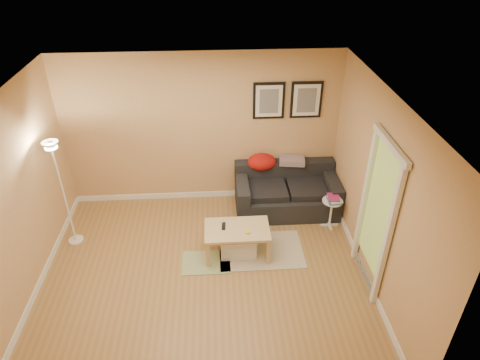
{
  "coord_description": "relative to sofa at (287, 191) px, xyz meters",
  "views": [
    {
      "loc": [
        0.21,
        -4.29,
        4.31
      ],
      "look_at": [
        0.55,
        0.85,
        1.05
      ],
      "focal_mm": 31.64,
      "sensor_mm": 36.0,
      "label": 1
    }
  ],
  "objects": [
    {
      "name": "book_stack",
      "position": [
        0.65,
        -0.51,
        0.16
      ],
      "size": [
        0.26,
        0.3,
        0.08
      ],
      "primitive_type": null,
      "rotation": [
        0.0,
        0.0,
        -0.29
      ],
      "color": "teal",
      "rests_on": "side_table"
    },
    {
      "name": "floor",
      "position": [
        -1.38,
        -1.53,
        -0.38
      ],
      "size": [
        4.5,
        4.5,
        0.0
      ],
      "primitive_type": "plane",
      "color": "olive",
      "rests_on": "ground"
    },
    {
      "name": "green_runner",
      "position": [
        -1.36,
        -1.24,
        -0.37
      ],
      "size": [
        0.7,
        0.5,
        0.01
      ],
      "primitive_type": "cube",
      "color": "#668C4C",
      "rests_on": "ground"
    },
    {
      "name": "wall_right",
      "position": [
        0.87,
        -1.53,
        0.92
      ],
      "size": [
        0.0,
        4.0,
        4.0
      ],
      "primitive_type": "plane",
      "rotation": [
        1.57,
        0.0,
        -1.57
      ],
      "color": "tan",
      "rests_on": "ground"
    },
    {
      "name": "baseboard_back",
      "position": [
        -1.38,
        0.46,
        -0.33
      ],
      "size": [
        4.5,
        0.02,
        0.1
      ],
      "primitive_type": "cube",
      "color": "white",
      "rests_on": "ground"
    },
    {
      "name": "area_rug",
      "position": [
        -0.54,
        -1.03,
        -0.37
      ],
      "size": [
        1.25,
        0.85,
        0.01
      ],
      "primitive_type": "cube",
      "color": "#C5B49C",
      "rests_on": "ground"
    },
    {
      "name": "wall_front",
      "position": [
        -1.38,
        -3.53,
        0.92
      ],
      "size": [
        4.5,
        0.0,
        4.5
      ],
      "primitive_type": "plane",
      "rotation": [
        -1.57,
        0.0,
        0.0
      ],
      "color": "tan",
      "rests_on": "ground"
    },
    {
      "name": "baseboard_left",
      "position": [
        -3.62,
        -1.53,
        -0.33
      ],
      "size": [
        0.02,
        4.0,
        0.1
      ],
      "primitive_type": "cube",
      "color": "white",
      "rests_on": "ground"
    },
    {
      "name": "doorway",
      "position": [
        0.82,
        -1.68,
        0.65
      ],
      "size": [
        0.12,
        1.01,
        2.13
      ],
      "primitive_type": null,
      "color": "white",
      "rests_on": "ground"
    },
    {
      "name": "sofa",
      "position": [
        0.0,
        0.0,
        0.0
      ],
      "size": [
        1.7,
        0.9,
        0.75
      ],
      "primitive_type": null,
      "color": "black",
      "rests_on": "ground"
    },
    {
      "name": "framed_print_left",
      "position": [
        -0.3,
        0.45,
        1.43
      ],
      "size": [
        0.5,
        0.04,
        0.6
      ],
      "primitive_type": null,
      "color": "black",
      "rests_on": "wall_back"
    },
    {
      "name": "tape_roll",
      "position": [
        -0.75,
        -1.18,
        0.11
      ],
      "size": [
        0.07,
        0.07,
        0.03
      ],
      "primitive_type": "cylinder",
      "color": "yellow",
      "rests_on": "coffee_table"
    },
    {
      "name": "storage_bin",
      "position": [
        -0.88,
        -1.05,
        -0.21
      ],
      "size": [
        0.54,
        0.39,
        0.33
      ],
      "primitive_type": null,
      "color": "white",
      "rests_on": "ground"
    },
    {
      "name": "framed_print_right",
      "position": [
        0.3,
        0.45,
        1.43
      ],
      "size": [
        0.5,
        0.04,
        0.6
      ],
      "primitive_type": null,
      "color": "black",
      "rests_on": "wall_back"
    },
    {
      "name": "ceiling",
      "position": [
        -1.38,
        -1.53,
        2.23
      ],
      "size": [
        4.5,
        4.5,
        0.0
      ],
      "primitive_type": "plane",
      "rotation": [
        3.14,
        0.0,
        0.0
      ],
      "color": "white",
      "rests_on": "wall_back"
    },
    {
      "name": "coffee_table",
      "position": [
        -0.9,
        -1.07,
        -0.14
      ],
      "size": [
        0.98,
        0.65,
        0.47
      ],
      "primitive_type": null,
      "rotation": [
        0.0,
        0.0,
        -0.09
      ],
      "color": "tan",
      "rests_on": "ground"
    },
    {
      "name": "red_throw",
      "position": [
        -0.4,
        0.3,
        0.4
      ],
      "size": [
        0.48,
        0.36,
        0.28
      ],
      "primitive_type": null,
      "color": "#B51A10",
      "rests_on": "sofa"
    },
    {
      "name": "wall_left",
      "position": [
        -3.63,
        -1.53,
        0.92
      ],
      "size": [
        0.0,
        4.0,
        4.0
      ],
      "primitive_type": "plane",
      "rotation": [
        1.57,
        0.0,
        1.57
      ],
      "color": "tan",
      "rests_on": "ground"
    },
    {
      "name": "side_table",
      "position": [
        0.64,
        -0.5,
        -0.13
      ],
      "size": [
        0.32,
        0.32,
        0.49
      ],
      "primitive_type": null,
      "color": "white",
      "rests_on": "ground"
    },
    {
      "name": "baseboard_right",
      "position": [
        0.86,
        -1.53,
        -0.33
      ],
      "size": [
        0.02,
        4.0,
        0.1
      ],
      "primitive_type": "cube",
      "color": "white",
      "rests_on": "ground"
    },
    {
      "name": "floor_lamp",
      "position": [
        -3.38,
        -0.62,
        0.44
      ],
      "size": [
        0.22,
        0.22,
        1.73
      ],
      "primitive_type": null,
      "color": "white",
      "rests_on": "ground"
    },
    {
      "name": "plaid_throw",
      "position": [
        0.11,
        0.3,
        0.41
      ],
      "size": [
        0.45,
        0.32,
        0.1
      ],
      "primitive_type": null,
      "rotation": [
        0.0,
        0.0,
        -0.14
      ],
      "color": "tan",
      "rests_on": "sofa"
    },
    {
      "name": "wall_back",
      "position": [
        -1.38,
        0.47,
        0.92
      ],
      "size": [
        4.5,
        0.0,
        4.5
      ],
      "primitive_type": "plane",
      "rotation": [
        1.57,
        0.0,
        0.0
      ],
      "color": "tan",
      "rests_on": "ground"
    },
    {
      "name": "remote_control",
      "position": [
        -1.09,
        -1.01,
        0.1
      ],
      "size": [
        0.06,
        0.16,
        0.02
      ],
      "primitive_type": "cube",
      "rotation": [
        0.0,
        0.0,
        -0.07
      ],
      "color": "black",
      "rests_on": "coffee_table"
    }
  ]
}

